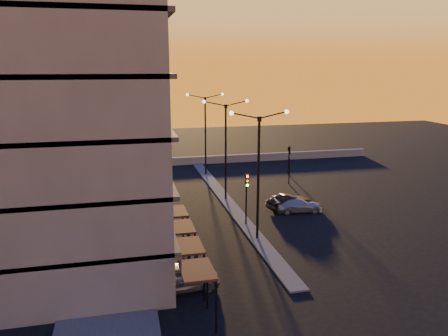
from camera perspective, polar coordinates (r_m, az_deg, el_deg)
ground at (r=32.72m, az=4.35°, el=-9.26°), size 120.00×120.00×0.00m
sidewalk_west at (r=35.08m, az=-14.48°, el=-7.98°), size 5.00×40.00×0.12m
median at (r=41.77m, az=0.22°, el=-4.10°), size 1.20×36.00×0.12m
parapet at (r=57.20m, az=-1.57°, el=1.11°), size 44.00×0.50×1.00m
building at (r=29.20m, az=-22.97°, el=11.06°), size 14.35×17.08×25.00m
streetlamp_near at (r=31.02m, az=4.53°, el=0.33°), size 4.32×0.32×9.51m
streetlamp_mid at (r=40.47m, az=0.22°, el=3.40°), size 4.32×0.32×9.51m
streetlamp_far at (r=50.13m, az=-2.45°, el=5.29°), size 4.32×0.32×9.51m
traffic_light_main at (r=34.36m, az=2.99°, el=-3.03°), size 0.28×0.44×4.25m
signal_east_a at (r=47.34m, az=8.54°, el=0.17°), size 0.13×0.16×3.60m
signal_east_b at (r=51.28m, az=8.50°, el=2.51°), size 0.42×1.99×3.60m
car_hatchback at (r=25.73m, az=-5.73°, el=-13.95°), size 4.59×2.05×1.53m
car_sedan at (r=39.35m, az=8.53°, el=-4.41°), size 4.28×2.33×1.34m
car_wagon at (r=38.89m, az=9.66°, el=-4.77°), size 4.34×2.15×1.21m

